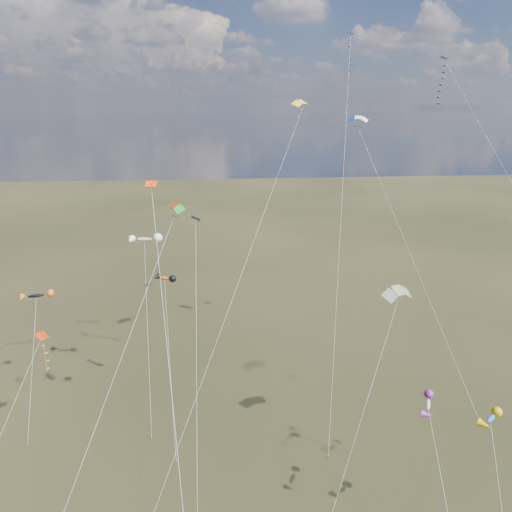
{
  "coord_description": "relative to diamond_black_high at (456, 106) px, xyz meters",
  "views": [
    {
      "loc": [
        -4.22,
        -25.23,
        33.11
      ],
      "look_at": [
        0.0,
        18.0,
        19.0
      ],
      "focal_mm": 32.0,
      "sensor_mm": 36.0,
      "label": 1
    }
  ],
  "objects": [
    {
      "name": "diamond_black_high",
      "position": [
        0.0,
        0.0,
        0.0
      ],
      "size": [
        17.6,
        22.16,
        38.94
      ],
      "color": "black",
      "rests_on": "ground"
    },
    {
      "name": "diamond_navy_tall",
      "position": [
        -11.12,
        6.97,
        3.1
      ],
      "size": [
        8.4,
        28.04,
        42.5
      ],
      "color": "#0A1846",
      "rests_on": "ground"
    },
    {
      "name": "diamond_black_mid",
      "position": [
        -30.58,
        -17.36,
        -16.61
      ],
      "size": [
        0.83,
        15.42,
        23.76
      ],
      "color": "black",
      "rests_on": "ground"
    },
    {
      "name": "diamond_red_low",
      "position": [
        -45.89,
        -13.11,
        -23.47
      ],
      "size": [
        5.69,
        9.28,
        12.48
      ],
      "color": "#B42C0A",
      "rests_on": "ground"
    },
    {
      "name": "diamond_orange_center",
      "position": [
        -32.49,
        -24.65,
        -14.17
      ],
      "size": [
        3.28,
        15.7,
        28.01
      ],
      "color": "#F13809",
      "rests_on": "ground"
    },
    {
      "name": "parafoil_yellow",
      "position": [
        -18.88,
        -1.79,
        0.16
      ],
      "size": [
        17.78,
        24.87,
        34.39
      ],
      "color": "yellow",
      "rests_on": "ground"
    },
    {
      "name": "parafoil_blue_white",
      "position": [
        -10.45,
        3.64,
        -1.59
      ],
      "size": [
        11.89,
        18.7,
        32.6
      ],
      "color": "#0D3CB7",
      "rests_on": "ground"
    },
    {
      "name": "parafoil_striped",
      "position": [
        -12.26,
        -16.88,
        -16.13
      ],
      "size": [
        10.81,
        12.26,
        18.07
      ],
      "color": "gold",
      "rests_on": "ground"
    },
    {
      "name": "parafoil_tricolor",
      "position": [
        -32.48,
        -12.7,
        -8.87
      ],
      "size": [
        11.39,
        20.47,
        25.25
      ],
      "color": "#E4BB09",
      "rests_on": "ground"
    },
    {
      "name": "novelty_black_orange",
      "position": [
        -49.57,
        -2.97,
        -21.0
      ],
      "size": [
        3.61,
        11.4,
        12.94
      ],
      "color": "black",
      "rests_on": "ground"
    },
    {
      "name": "novelty_orange_black",
      "position": [
        -34.56,
        -5.03,
        -18.64
      ],
      "size": [
        2.76,
        13.35,
        15.31
      ],
      "color": "orange",
      "rests_on": "ground"
    },
    {
      "name": "novelty_white_purple",
      "position": [
        -13.24,
        -26.3,
        -21.47
      ],
      "size": [
        2.05,
        8.14,
        12.38
      ],
      "color": "silver",
      "rests_on": "ground"
    },
    {
      "name": "novelty_redwhite_stripe",
      "position": [
        -36.76,
        -3.06,
        -14.53
      ],
      "size": [
        3.6,
        11.46,
        19.53
      ],
      "color": "red",
      "rests_on": "ground"
    },
    {
      "name": "novelty_blue_yellow",
      "position": [
        -9.27,
        -28.01,
        -21.75
      ],
      "size": [
        2.26,
        9.11,
        12.15
      ],
      "color": "blue",
      "rests_on": "ground"
    }
  ]
}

